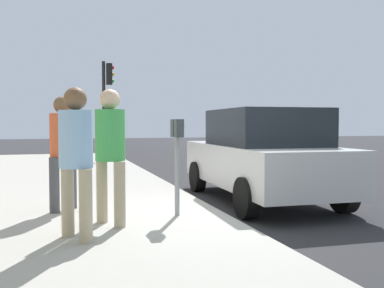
# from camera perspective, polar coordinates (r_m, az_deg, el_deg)

# --- Properties ---
(ground_plane) EXTENTS (80.00, 80.00, 0.00)m
(ground_plane) POSITION_cam_1_polar(r_m,az_deg,el_deg) (6.90, 3.39, -9.81)
(ground_plane) COLOR #2B2B2D
(ground_plane) RESTS_ON ground
(sidewalk_slab) EXTENTS (28.00, 6.00, 0.15)m
(sidewalk_slab) POSITION_cam_1_polar(r_m,az_deg,el_deg) (6.51, -22.64, -10.11)
(sidewalk_slab) COLOR #A8A59E
(sidewalk_slab) RESTS_ON ground_plane
(parking_meter) EXTENTS (0.36, 0.12, 1.41)m
(parking_meter) POSITION_cam_1_polar(r_m,az_deg,el_deg) (6.25, -1.99, -0.31)
(parking_meter) COLOR gray
(parking_meter) RESTS_ON sidewalk_slab
(pedestrian_at_meter) EXTENTS (0.49, 0.39, 1.80)m
(pedestrian_at_meter) POSITION_cam_1_polar(r_m,az_deg,el_deg) (5.78, -10.81, -0.10)
(pedestrian_at_meter) COLOR tan
(pedestrian_at_meter) RESTS_ON sidewalk_slab
(pedestrian_bystander) EXTENTS (0.48, 0.38, 1.76)m
(pedestrian_bystander) POSITION_cam_1_polar(r_m,az_deg,el_deg) (5.11, -15.17, -0.82)
(pedestrian_bystander) COLOR tan
(pedestrian_bystander) RESTS_ON sidewalk_slab
(parking_officer) EXTENTS (0.43, 0.41, 1.77)m
(parking_officer) POSITION_cam_1_polar(r_m,az_deg,el_deg) (6.91, -16.79, 0.07)
(parking_officer) COLOR #47474C
(parking_officer) RESTS_ON sidewalk_slab
(parked_sedan_near) EXTENTS (4.47, 2.10, 1.77)m
(parked_sedan_near) POSITION_cam_1_polar(r_m,az_deg,el_deg) (8.38, 9.26, -1.46)
(parked_sedan_near) COLOR silver
(parked_sedan_near) RESTS_ON ground_plane
(traffic_signal) EXTENTS (0.24, 0.44, 3.60)m
(traffic_signal) POSITION_cam_1_polar(r_m,az_deg,el_deg) (15.88, -11.27, 6.51)
(traffic_signal) COLOR black
(traffic_signal) RESTS_ON sidewalk_slab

